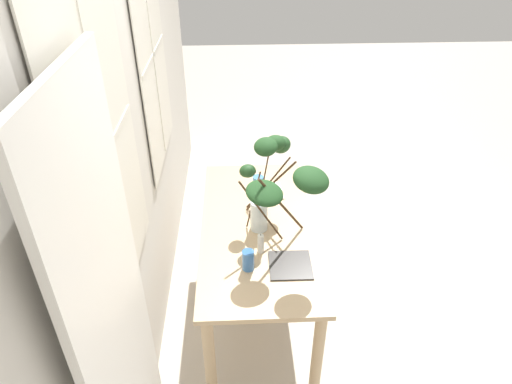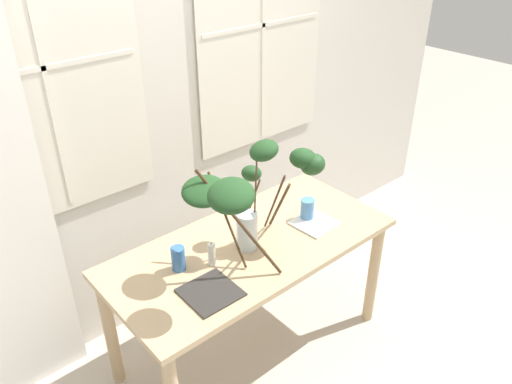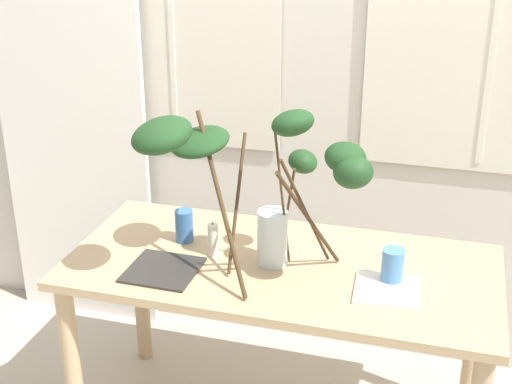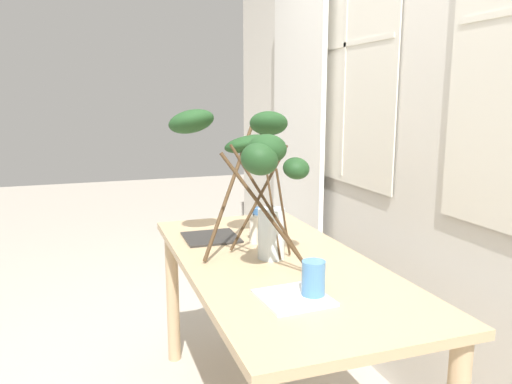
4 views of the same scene
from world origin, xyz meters
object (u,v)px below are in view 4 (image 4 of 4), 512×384
drinking_glass_blue_right (313,280)px  plate_square_left (211,237)px  drinking_glass_blue_left (260,221)px  pillar_candle (254,230)px  vase_with_branches (246,159)px  dining_table (275,287)px  plate_square_right (294,298)px

drinking_glass_blue_right → plate_square_left: 0.81m
drinking_glass_blue_left → pillar_candle: pillar_candle is taller
vase_with_branches → pillar_candle: vase_with_branches is taller
drinking_glass_blue_right → pillar_candle: pillar_candle is taller
dining_table → plate_square_right: bearing=-13.0°
plate_square_left → pillar_candle: size_ratio=1.80×
plate_square_left → plate_square_right: bearing=5.9°
plate_square_left → plate_square_right: size_ratio=1.14×
vase_with_branches → drinking_glass_blue_right: size_ratio=6.61×
dining_table → vase_with_branches: bearing=-128.4°
vase_with_branches → drinking_glass_blue_right: vase_with_branches is taller
dining_table → drinking_glass_blue_left: bearing=169.5°
plate_square_left → vase_with_branches: bearing=12.8°
plate_square_right → dining_table: bearing=167.0°
vase_with_branches → pillar_candle: 0.40m
dining_table → plate_square_right: plate_square_right is taller
plate_square_right → drinking_glass_blue_left: bearing=168.3°
dining_table → plate_square_left: (-0.39, -0.17, 0.12)m
drinking_glass_blue_left → plate_square_left: drinking_glass_blue_left is taller
dining_table → plate_square_right: size_ratio=7.23×
plate_square_left → pillar_candle: bearing=51.1°
dining_table → drinking_glass_blue_left: size_ratio=12.29×
dining_table → drinking_glass_blue_right: 0.44m
drinking_glass_blue_left → plate_square_left: size_ratio=0.52×
drinking_glass_blue_right → plate_square_right: 0.09m
dining_table → pillar_candle: size_ratio=11.43×
drinking_glass_blue_right → dining_table: bearing=176.5°
vase_with_branches → pillar_candle: bearing=152.2°
pillar_candle → drinking_glass_blue_right: bearing=-1.7°
plate_square_left → plate_square_right: 0.79m
drinking_glass_blue_right → pillar_candle: 0.66m
vase_with_branches → drinking_glass_blue_left: (-0.33, 0.18, -0.35)m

